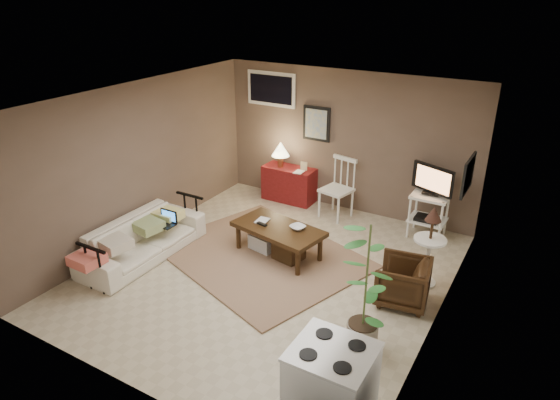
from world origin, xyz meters
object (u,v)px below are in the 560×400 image
Objects in this scene: tv_stand at (430,200)px; stove at (331,391)px; coffee_table at (278,239)px; sofa at (142,233)px; red_console at (288,181)px; side_table at (431,237)px; spindle_chair at (337,190)px; armchair at (403,280)px; potted_plant at (366,284)px.

stove is (0.26, -4.11, -0.18)m from tv_stand.
sofa is at bearing -148.70° from coffee_table.
red_console is 0.98× the size of side_table.
spindle_chair is at bearing 145.49° from side_table.
stove is (1.78, -4.07, -0.03)m from spindle_chair.
stove is at bearing -66.36° from spindle_chair.
armchair is (0.21, -1.90, -0.30)m from tv_stand.
spindle_chair is 0.87× the size of tv_stand.
potted_plant reaches higher than spindle_chair.
tv_stand is 1.38m from side_table.
sofa is 3.99m from side_table.
tv_stand is 1.05× the size of side_table.
side_table is 1.76× the size of armchair.
stove is at bearing -92.02° from side_table.
side_table is 2.79m from stove.
tv_stand is at bearing 177.78° from armchair.
potted_plant reaches higher than sofa.
side_table is 1.25× the size of stove.
tv_stand is (2.56, -0.14, 0.24)m from red_console.
sofa is (-1.67, -1.01, 0.11)m from coffee_table.
stove is (0.16, -1.17, -0.37)m from potted_plant.
sofa is 1.79× the size of red_console.
spindle_chair is (0.18, 1.65, 0.20)m from coffee_table.
potted_plant is at bearing -99.02° from side_table.
red_console is (-0.86, 1.83, 0.10)m from coffee_table.
side_table is at bearing -26.83° from red_console.
coffee_table is 0.92× the size of potted_plant.
armchair reaches higher than coffee_table.
coffee_table is 2.42m from tv_stand.
sofa is 3.09× the size of armchair.
stove is at bearing -86.39° from tv_stand.
tv_stand is at bearing -3.20° from red_console.
spindle_chair is at bearing 119.23° from potted_plant.
side_table reaches higher than armchair.
tv_stand is 4.12m from stove.
sofa is at bearing 158.80° from stove.
red_console is 1.06m from spindle_chair.
side_table is 1.64m from potted_plant.
side_table is (1.88, -1.29, 0.21)m from spindle_chair.
sofa is at bearing -159.84° from side_table.
potted_plant reaches higher than side_table.
side_table is at bearing 87.98° from stove.
coffee_table is 2.03m from red_console.
tv_stand reaches higher than coffee_table.
spindle_chair is at bearing -10.06° from red_console.
potted_plant is (1.81, -1.26, 0.54)m from coffee_table.
red_console is at bearing 123.54° from stove.
red_console is at bearing 130.79° from potted_plant.
red_console is at bearing 115.11° from coffee_table.
side_table is 0.73× the size of potted_plant.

